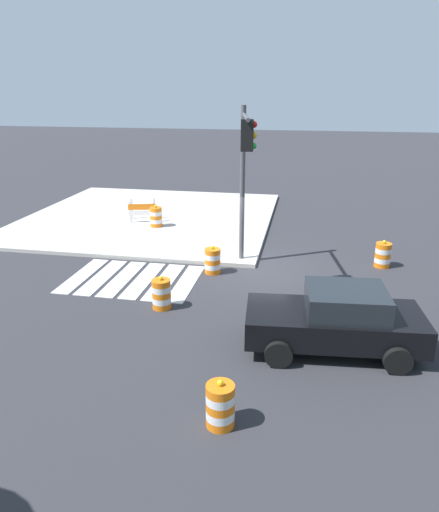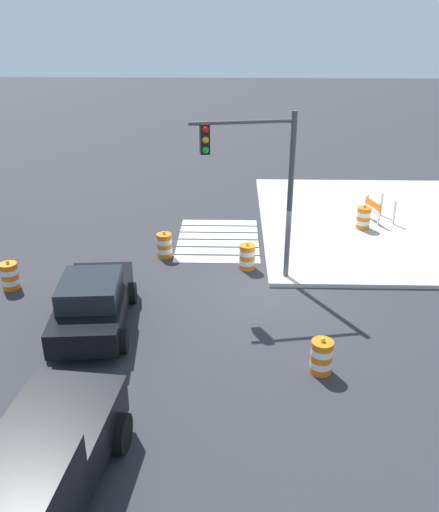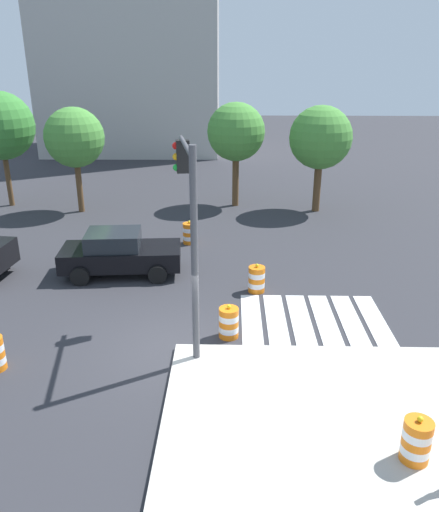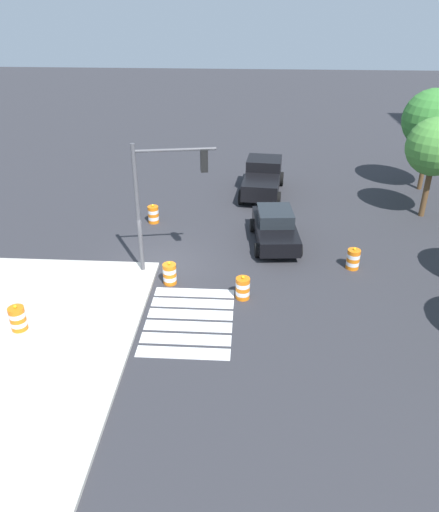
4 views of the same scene
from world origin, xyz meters
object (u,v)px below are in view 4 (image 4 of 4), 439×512
Objects in this scene: pickup_truck at (263,177)px; street_tree_corner_lot at (433,120)px; traffic_light_pole at (165,186)px; street_tree_streetside_far at (435,147)px; traffic_barrel_near_corner at (153,214)px; traffic_barrel_crosswalk_end at (353,259)px; traffic_barrel_median_near at (170,274)px; traffic_barrel_median_far at (243,288)px; traffic_barrel_on_sidewalk at (18,318)px; sports_car at (275,227)px.

pickup_truck is 10.17m from street_tree_corner_lot.
traffic_light_pole is 14.34m from street_tree_streetside_far.
traffic_barrel_near_corner is 0.17× the size of street_tree_corner_lot.
traffic_barrel_crosswalk_end is 0.19× the size of street_tree_streetside_far.
traffic_barrel_median_near is 3.17m from traffic_barrel_median_far.
traffic_light_pole is (4.93, 1.57, 3.46)m from traffic_barrel_near_corner.
traffic_light_pole is (-1.97, -3.22, 3.46)m from traffic_barrel_median_far.
street_tree_streetside_far reaches higher than traffic_barrel_median_near.
traffic_light_pole is 0.93× the size of street_tree_corner_lot.
traffic_light_pole reaches higher than pickup_truck.
traffic_barrel_median_near is 1.00× the size of traffic_barrel_on_sidewalk.
traffic_barrel_crosswalk_end is (2.29, 3.32, -0.36)m from sports_car.
traffic_barrel_median_near is 1.00× the size of traffic_barrel_median_far.
traffic_light_pole is at bearing 17.70° from traffic_barrel_near_corner.
street_tree_corner_lot is at bearing 129.99° from traffic_barrel_on_sidewalk.
pickup_truck is 10.91m from traffic_light_pole.
traffic_barrel_median_near is 15.07m from street_tree_streetside_far.
traffic_barrel_crosswalk_end is 8.31m from street_tree_streetside_far.
street_tree_streetside_far is at bearing 70.76° from pickup_truck.
traffic_barrel_median_far is 1.00× the size of traffic_barrel_on_sidewalk.
street_tree_corner_lot is (-15.45, 18.42, 3.58)m from traffic_barrel_on_sidewalk.
traffic_barrel_median_far is at bearing -16.17° from sports_car.
pickup_truck is 9.44m from street_tree_streetside_far.
street_tree_streetside_far reaches higher than sports_car.
traffic_light_pole is (-4.69, 4.66, 3.31)m from traffic_barrel_on_sidewalk.
street_tree_streetside_far reaches higher than traffic_barrel_median_far.
pickup_truck is 16.84m from traffic_barrel_on_sidewalk.
traffic_barrel_crosswalk_end is at bearing -38.24° from street_tree_streetside_far.
traffic_barrel_median_near is at bearing -48.98° from street_tree_corner_lot.
traffic_barrel_median_near is 0.17× the size of street_tree_corner_lot.
pickup_truck is at bearing 175.27° from traffic_barrel_median_far.
pickup_truck is 7.45m from traffic_barrel_near_corner.
traffic_barrel_median_far is 5.12m from traffic_light_pole.
traffic_barrel_median_near is (4.02, -4.47, -0.36)m from sports_car.
traffic_barrel_on_sidewalk reaches higher than traffic_barrel_crosswalk_end.
street_tree_streetside_far reaches higher than traffic_barrel_on_sidewalk.
pickup_truck reaches higher than traffic_barrel_on_sidewalk.
traffic_barrel_median_near is 0.19× the size of traffic_light_pole.
traffic_light_pole is (-1.05, -0.18, 3.46)m from traffic_barrel_median_near.
traffic_light_pole is at bearing -121.53° from traffic_barrel_median_far.
traffic_barrel_near_corner is at bearing -145.24° from traffic_barrel_median_far.
traffic_barrel_median_near is at bearing 9.85° from traffic_light_pole.
street_tree_streetside_far reaches higher than traffic_barrel_near_corner.
pickup_truck is 9.74m from traffic_barrel_crosswalk_end.
street_tree_streetside_far is 4.25m from street_tree_corner_lot.
traffic_barrel_near_corner is 0.19× the size of street_tree_streetside_far.
traffic_barrel_near_corner is (4.71, -5.75, -0.52)m from pickup_truck.
pickup_truck is 5.21× the size of traffic_barrel_on_sidewalk.
traffic_barrel_on_sidewalk is at bearing -56.79° from street_tree_streetside_far.
traffic_barrel_near_corner is 6.22m from traffic_light_pole.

